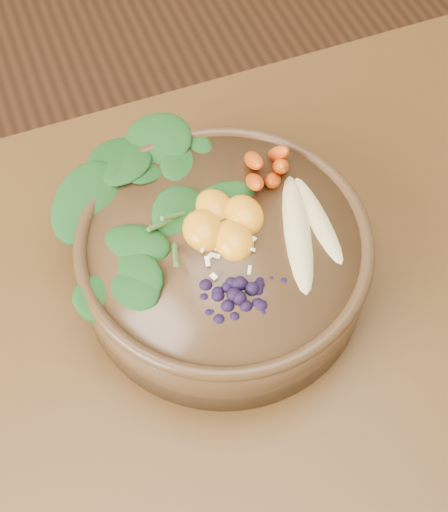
{
  "coord_description": "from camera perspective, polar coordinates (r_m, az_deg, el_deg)",
  "views": [
    {
      "loc": [
        -0.11,
        -0.25,
        1.46
      ],
      "look_at": [
        0.05,
        0.14,
        0.8
      ],
      "focal_mm": 50.0,
      "sensor_mm": 36.0,
      "label": 1
    }
  ],
  "objects": [
    {
      "name": "kale_heap",
      "position": [
        0.77,
        -4.36,
        5.9
      ],
      "size": [
        0.24,
        0.23,
        0.05
      ],
      "primitive_type": null,
      "rotation": [
        0.0,
        0.0,
        -0.22
      ],
      "color": "#164A14",
      "rests_on": "stoneware_bowl"
    },
    {
      "name": "stoneware_bowl",
      "position": [
        0.79,
        0.0,
        -0.39
      ],
      "size": [
        0.38,
        0.38,
        0.09
      ],
      "primitive_type": "cylinder",
      "rotation": [
        0.0,
        0.0,
        -0.22
      ],
      "color": "#49311B",
      "rests_on": "dining_table"
    },
    {
      "name": "coconut_flakes",
      "position": [
        0.74,
        0.42,
        0.13
      ],
      "size": [
        0.11,
        0.1,
        0.01
      ],
      "primitive_type": null,
      "rotation": [
        0.0,
        0.0,
        -0.22
      ],
      "color": "white",
      "rests_on": "stoneware_bowl"
    },
    {
      "name": "banana_halves",
      "position": [
        0.75,
        6.83,
        3.07
      ],
      "size": [
        0.08,
        0.17,
        0.03
      ],
      "rotation": [
        0.0,
        0.0,
        -0.22
      ],
      "color": "#E0CC84",
      "rests_on": "stoneware_bowl"
    },
    {
      "name": "blueberry_pile",
      "position": [
        0.7,
        1.05,
        -2.09
      ],
      "size": [
        0.17,
        0.14,
        0.04
      ],
      "primitive_type": null,
      "rotation": [
        0.0,
        0.0,
        -0.22
      ],
      "color": "black",
      "rests_on": "stoneware_bowl"
    },
    {
      "name": "mandarin_cluster",
      "position": [
        0.75,
        -0.05,
        3.32
      ],
      "size": [
        0.11,
        0.12,
        0.03
      ],
      "primitive_type": null,
      "rotation": [
        0.0,
        0.0,
        -0.22
      ],
      "color": "orange",
      "rests_on": "stoneware_bowl"
    },
    {
      "name": "dining_table",
      "position": [
        0.85,
        0.64,
        -13.84
      ],
      "size": [
        1.6,
        0.9,
        0.75
      ],
      "color": "#331C0C",
      "rests_on": "ground"
    },
    {
      "name": "carrot_cluster",
      "position": [
        0.77,
        3.28,
        8.83
      ],
      "size": [
        0.08,
        0.08,
        0.09
      ],
      "primitive_type": null,
      "rotation": [
        0.0,
        0.0,
        -0.22
      ],
      "color": "#D54D15",
      "rests_on": "stoneware_bowl"
    }
  ]
}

